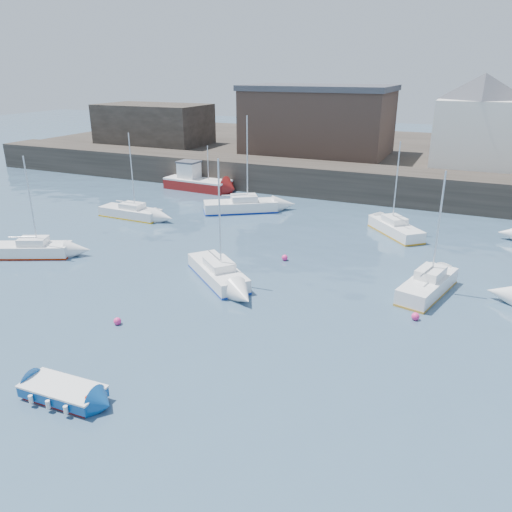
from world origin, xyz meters
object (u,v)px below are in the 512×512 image
at_px(sailboat_a, 31,249).
at_px(buoy_near, 118,324).
at_px(fishing_boat, 196,181).
at_px(buoy_mid, 415,320).
at_px(sailboat_f, 395,228).
at_px(sailboat_h, 241,206).
at_px(blue_dinghy, 63,392).
at_px(sailboat_e, 131,212).
at_px(buoy_far, 285,260).
at_px(sailboat_c, 428,285).
at_px(sailboat_b, 218,272).

height_order(sailboat_a, buoy_near, sailboat_a).
height_order(fishing_boat, buoy_mid, fishing_boat).
height_order(sailboat_f, sailboat_h, sailboat_h).
distance_m(blue_dinghy, sailboat_e, 25.67).
bearing_deg(buoy_near, fishing_boat, 112.78).
relative_size(sailboat_a, sailboat_h, 0.82).
relative_size(buoy_mid, buoy_far, 1.01).
bearing_deg(fishing_boat, sailboat_a, -90.19).
height_order(blue_dinghy, buoy_far, blue_dinghy).
relative_size(sailboat_c, sailboat_f, 0.99).
bearing_deg(sailboat_c, sailboat_h, 146.66).
distance_m(blue_dinghy, buoy_mid, 17.11).
distance_m(sailboat_e, sailboat_h, 9.70).
bearing_deg(sailboat_f, fishing_boat, 162.12).
bearing_deg(sailboat_a, buoy_mid, 2.59).
bearing_deg(sailboat_f, sailboat_h, 175.67).
relative_size(sailboat_h, buoy_mid, 20.19).
bearing_deg(fishing_boat, sailboat_h, -36.48).
xyz_separation_m(fishing_boat, sailboat_h, (8.20, -6.06, -0.37)).
relative_size(buoy_near, buoy_far, 0.94).
bearing_deg(sailboat_e, blue_dinghy, -58.51).
bearing_deg(buoy_mid, blue_dinghy, -133.22).
relative_size(sailboat_f, buoy_mid, 17.01).
bearing_deg(blue_dinghy, buoy_near, 109.25).
bearing_deg(sailboat_f, sailboat_b, -122.13).
relative_size(blue_dinghy, sailboat_a, 0.49).
bearing_deg(blue_dinghy, sailboat_c, 53.43).
height_order(sailboat_h, buoy_mid, sailboat_h).
xyz_separation_m(sailboat_h, buoy_near, (3.44, -21.65, -0.55)).
distance_m(sailboat_b, buoy_near, 7.42).
bearing_deg(sailboat_f, sailboat_c, -71.28).
xyz_separation_m(sailboat_a, buoy_near, (11.71, -5.50, -0.49)).
distance_m(sailboat_b, sailboat_e, 16.06).
relative_size(sailboat_e, buoy_near, 18.74).
xyz_separation_m(sailboat_b, sailboat_f, (8.45, 13.46, 0.01)).
bearing_deg(sailboat_f, blue_dinghy, -107.61).
height_order(fishing_boat, sailboat_f, sailboat_f).
xyz_separation_m(sailboat_c, sailboat_h, (-17.36, 11.42, 0.01)).
height_order(blue_dinghy, buoy_mid, blue_dinghy).
height_order(sailboat_b, buoy_far, sailboat_b).
xyz_separation_m(sailboat_a, sailboat_e, (0.33, 10.58, -0.01)).
bearing_deg(buoy_mid, buoy_far, 150.49).
height_order(fishing_boat, sailboat_c, sailboat_c).
height_order(sailboat_e, buoy_near, sailboat_e).
bearing_deg(sailboat_b, blue_dinghy, -89.69).
distance_m(sailboat_h, buoy_far, 12.63).
distance_m(sailboat_b, sailboat_c, 12.36).
height_order(fishing_boat, buoy_far, fishing_boat).
bearing_deg(buoy_near, sailboat_h, 99.02).
height_order(sailboat_b, sailboat_c, sailboat_b).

